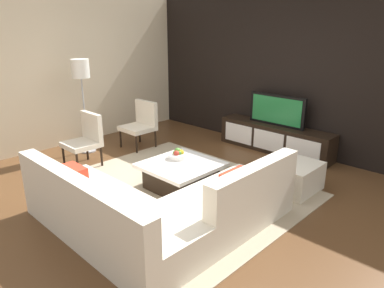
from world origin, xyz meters
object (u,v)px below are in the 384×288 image
Objects in this scene: sectional_couch at (156,209)px; coffee_table at (181,175)px; ottoman at (291,176)px; accent_chair_far at (141,122)px; fruit_bowl at (178,155)px; floor_lamp at (81,75)px; accent_chair_near at (86,137)px; television at (277,110)px; media_console at (275,138)px.

coffee_table is at bearing 121.86° from sectional_couch.
ottoman is at bearing 43.34° from coffee_table.
fruit_bowl is at bearing -20.52° from accent_chair_far.
ottoman is at bearing 18.39° from floor_lamp.
accent_chair_near reaches higher than ottoman.
floor_lamp is at bearing 160.99° from accent_chair_near.
accent_chair_near is at bearing -160.75° from fruit_bowl.
television reaches higher than fruit_bowl.
ottoman is (0.52, 2.04, -0.07)m from sectional_couch.
sectional_couch is 2.11m from ottoman.
accent_chair_far is at bearing -174.63° from ottoman.
media_console is 3.63m from floor_lamp.
television is 1.26× the size of accent_chair_near.
accent_chair_near is 1.15m from floor_lamp.
accent_chair_near is (-1.77, -0.45, 0.29)m from coffee_table.
coffee_table is 1.14× the size of accent_chair_far.
fruit_bowl is at bearing 5.33° from floor_lamp.
fruit_bowl is (-0.28, -2.19, 0.18)m from media_console.
accent_chair_near is 0.52× the size of floor_lamp.
sectional_couch is 2.70× the size of accent_chair_near.
floor_lamp reaches higher than ottoman.
floor_lamp is 2.41m from fruit_bowl.
fruit_bowl is (-0.28, -2.19, -0.35)m from television.
fruit_bowl is at bearing 149.68° from coffee_table.
accent_chair_near is at bearing 167.45° from sectional_couch.
accent_chair_near reaches higher than sectional_couch.
television reaches higher than ottoman.
floor_lamp is at bearing 163.60° from sectional_couch.
accent_chair_near and accent_chair_far have the same top height.
television is 3.92× the size of fruit_bowl.
fruit_bowl is at bearing -97.30° from television.
floor_lamp reaches higher than accent_chair_near.
fruit_bowl is at bearing 126.04° from sectional_couch.
coffee_table is (-0.61, 0.98, -0.07)m from sectional_couch.
sectional_couch is 2.37× the size of coffee_table.
media_console is 2.20× the size of coffee_table.
accent_chair_far is at bearing 144.70° from sectional_couch.
ottoman is (1.03, -1.23, -0.58)m from television.
media_console is 2.50× the size of accent_chair_near.
sectional_couch reaches higher than fruit_bowl.
sectional_couch reaches higher than ottoman.
television is 1.11× the size of coffee_table.
accent_chair_far reaches higher than fruit_bowl.
coffee_table is at bearing -21.40° from accent_chair_far.
fruit_bowl is 1.83m from accent_chair_far.
media_console is 3.11× the size of ottoman.
ottoman is 3.03m from accent_chair_far.
floor_lamp is 1.92× the size of accent_chair_far.
sectional_couch is 3.36× the size of ottoman.
television is at bearing 129.90° from ottoman.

